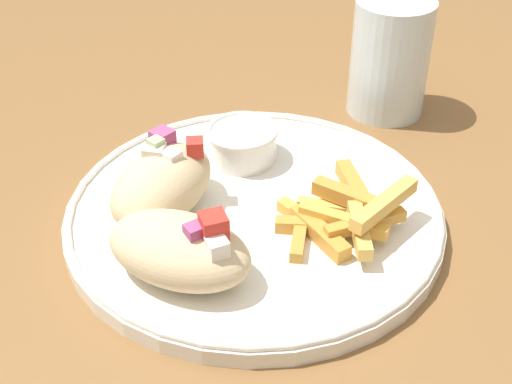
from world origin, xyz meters
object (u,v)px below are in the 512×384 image
fries_pile (342,215)px  plate (256,216)px  sauce_ramekin (242,141)px  water_glass (389,63)px  pita_sandwich_near (180,249)px  pita_sandwich_far (162,184)px

fries_pile → plate: bearing=143.5°
fries_pile → sauce_ramekin: (-0.04, 0.12, 0.01)m
fries_pile → water_glass: size_ratio=1.06×
pita_sandwich_near → fries_pile: bearing=48.4°
fries_pile → sauce_ramekin: bearing=108.3°
fries_pile → water_glass: water_glass is taller
fries_pile → sauce_ramekin: fries_pile is taller
pita_sandwich_near → pita_sandwich_far: same height
pita_sandwich_far → fries_pile: size_ratio=0.98×
water_glass → pita_sandwich_far: bearing=-158.5°
sauce_ramekin → pita_sandwich_far: bearing=-150.0°
pita_sandwich_far → fries_pile: (0.12, -0.07, -0.02)m
pita_sandwich_far → fries_pile: pita_sandwich_far is taller
sauce_ramekin → fries_pile: bearing=-71.7°
plate → water_glass: size_ratio=2.63×
water_glass → sauce_ramekin: bearing=-163.0°
plate → sauce_ramekin: size_ratio=4.80×
plate → sauce_ramekin: sauce_ramekin is taller
plate → pita_sandwich_near: bearing=-147.5°
water_glass → fries_pile: bearing=-128.3°
pita_sandwich_far → sauce_ramekin: 0.10m
pita_sandwich_near → pita_sandwich_far: (0.01, 0.08, 0.00)m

